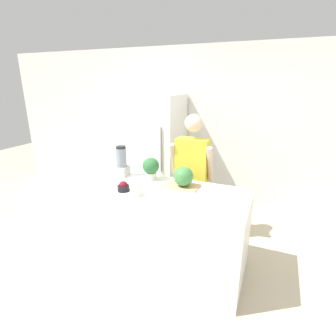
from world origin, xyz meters
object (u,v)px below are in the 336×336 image
refrigerator (160,155)px  bowl_cream (136,190)px  bowl_cherries (123,187)px  potted_plant (151,167)px  blender (122,162)px  watermelon (183,176)px  person (192,177)px

refrigerator → bowl_cream: refrigerator is taller
bowl_cherries → potted_plant: bearing=74.2°
bowl_cherries → blender: size_ratio=0.34×
bowl_cream → blender: bearing=134.9°
blender → potted_plant: (0.40, 0.01, -0.02)m
refrigerator → bowl_cherries: 1.52m
watermelon → refrigerator: bearing=125.4°
bowl_cream → potted_plant: bearing=97.4°
bowl_cream → blender: blender is taller
person → watermelon: bearing=-82.9°
watermelon → potted_plant: 0.44m
person → watermelon: size_ratio=7.69×
watermelon → person: bearing=97.1°
person → bowl_cherries: 1.01m
bowl_cream → potted_plant: potted_plant is taller
refrigerator → blender: (-0.02, -1.09, 0.17)m
bowl_cherries → blender: bearing=123.7°
person → bowl_cream: size_ratio=14.30×
watermelon → blender: blender is taller
person → blender: (-0.77, -0.46, 0.25)m
refrigerator → bowl_cream: size_ratio=15.95×
refrigerator → watermelon: refrigerator is taller
potted_plant → blender: bearing=-178.3°
bowl_cherries → bowl_cream: bearing=-14.3°
person → blender: person is taller
bowl_cream → bowl_cherries: bearing=165.7°
watermelon → blender: (-0.83, 0.06, 0.05)m
bowl_cherries → blender: blender is taller
potted_plant → watermelon: bearing=-9.4°
bowl_cherries → bowl_cream: (0.18, -0.05, 0.01)m
refrigerator → bowl_cream: (0.44, -1.55, 0.05)m
bowl_cream → potted_plant: (-0.06, 0.47, 0.10)m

